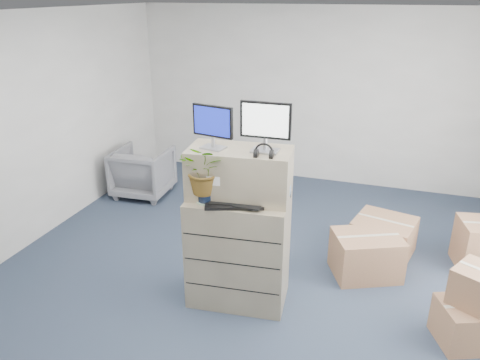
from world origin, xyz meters
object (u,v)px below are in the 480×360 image
(office_chair, at_px, (143,170))
(keyboard, at_px, (234,204))
(potted_plant, at_px, (206,176))
(monitor_left, at_px, (213,125))
(monitor_right, at_px, (265,124))
(filing_cabinet_lower, at_px, (238,250))
(water_bottle, at_px, (248,183))

(office_chair, bearing_deg, keyboard, 132.40)
(potted_plant, bearing_deg, monitor_left, 82.55)
(monitor_right, relative_size, potted_plant, 0.82)
(monitor_left, bearing_deg, filing_cabinet_lower, 11.50)
(filing_cabinet_lower, xyz_separation_m, office_chair, (-2.27, 2.06, -0.15))
(monitor_left, bearing_deg, water_bottle, 26.68)
(monitor_left, relative_size, monitor_right, 0.88)
(filing_cabinet_lower, distance_m, office_chair, 3.07)
(filing_cabinet_lower, xyz_separation_m, keyboard, (0.01, -0.15, 0.58))
(potted_plant, distance_m, office_chair, 3.15)
(filing_cabinet_lower, relative_size, water_bottle, 3.92)
(office_chair, bearing_deg, monitor_left, 130.92)
(monitor_left, xyz_separation_m, water_bottle, (0.31, 0.09, -0.57))
(keyboard, distance_m, potted_plant, 0.37)
(filing_cabinet_lower, bearing_deg, monitor_right, 8.75)
(potted_plant, bearing_deg, water_bottle, 36.24)
(monitor_left, relative_size, keyboard, 0.76)
(monitor_left, bearing_deg, office_chair, 144.85)
(keyboard, bearing_deg, filing_cabinet_lower, 75.50)
(monitor_left, height_order, potted_plant, monitor_left)
(monitor_right, xyz_separation_m, water_bottle, (-0.17, 0.03, -0.60))
(keyboard, relative_size, office_chair, 0.66)
(monitor_right, xyz_separation_m, keyboard, (-0.22, -0.21, -0.73))
(keyboard, height_order, office_chair, keyboard)
(office_chair, bearing_deg, monitor_right, 137.95)
(filing_cabinet_lower, distance_m, potted_plant, 0.89)
(monitor_right, bearing_deg, potted_plant, -157.57)
(monitor_right, relative_size, water_bottle, 1.63)
(water_bottle, relative_size, potted_plant, 0.50)
(keyboard, distance_m, office_chair, 3.26)
(water_bottle, xyz_separation_m, office_chair, (-2.34, 1.97, -0.87))
(monitor_left, distance_m, water_bottle, 0.66)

